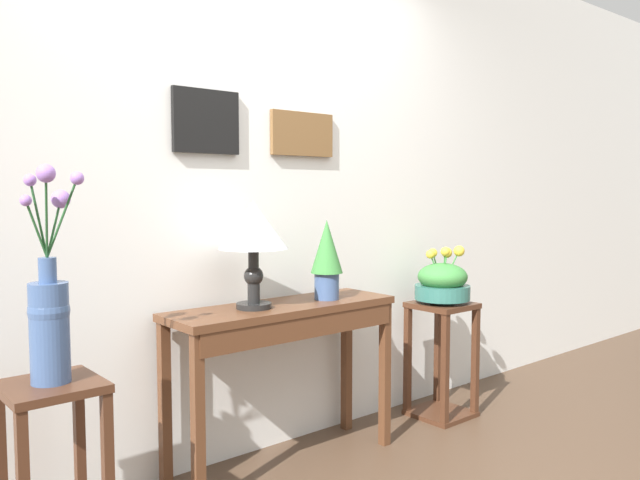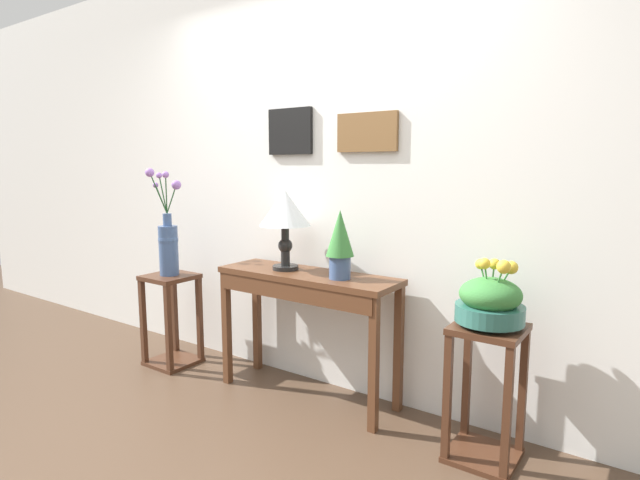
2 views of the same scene
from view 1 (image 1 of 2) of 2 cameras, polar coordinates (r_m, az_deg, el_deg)
The scene contains 8 objects.
back_wall_with_art at distance 3.14m, azimuth -7.10°, elevation 6.09°, with size 9.00×0.13×2.80m.
console_table at distance 3.01m, azimuth -3.07°, elevation -8.20°, with size 1.14×0.36×0.78m.
table_lamp at distance 2.86m, azimuth -6.00°, elevation 0.87°, with size 0.31×0.31×0.49m.
potted_plant_on_console at distance 3.10m, azimuth 0.61°, elevation -1.40°, with size 0.16×0.16×0.39m.
pedestal_stand_left at distance 2.53m, azimuth -22.72°, elevation -18.79°, with size 0.32×0.32×0.65m.
flower_vase_tall_left at distance 2.36m, azimuth -23.08°, elevation -6.10°, with size 0.20×0.20×0.74m.
pedestal_stand_right at distance 3.80m, azimuth 10.82°, elevation -10.50°, with size 0.32×0.32×0.67m.
planter_bowl_wide_right at distance 3.72m, azimuth 10.93°, elevation -3.70°, with size 0.32×0.32×0.33m.
Camera 1 is at (-1.72, -1.20, 1.31)m, focal length 35.69 mm.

